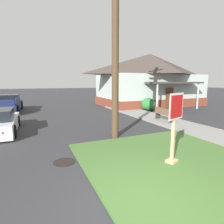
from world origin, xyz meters
TOP-DOWN VIEW (x-y plane):
  - ground_plane at (0.00, 0.00)m, footprint 160.00×160.00m
  - grass_corner_patch at (2.08, 1.55)m, footprint 5.57×5.70m
  - sidewalk_strip at (6.07, 5.99)m, footprint 2.20×17.76m
  - stop_sign at (2.00, 1.39)m, footprint 0.76×0.38m
  - manhole_cover at (-1.14, 2.94)m, footprint 0.70×0.70m
  - pickup_truck_navy at (-3.96, 15.49)m, footprint 2.21×5.38m
  - street_bench at (5.80, 6.49)m, footprint 0.42×1.54m
  - utility_pole at (1.56, 4.82)m, footprint 1.65×0.32m
  - corner_house at (10.49, 14.88)m, footprint 11.38×8.49m
  - shrub_near_porch at (7.79, 11.10)m, footprint 1.31×1.31m

SIDE VIEW (x-z plane):
  - ground_plane at x=0.00m, z-range 0.00..0.00m
  - manhole_cover at x=-1.14m, z-range 0.00..0.02m
  - grass_corner_patch at x=2.08m, z-range 0.00..0.08m
  - sidewalk_strip at x=6.07m, z-range 0.00..0.12m
  - shrub_near_porch at x=7.79m, z-range 0.00..1.17m
  - street_bench at x=5.80m, z-range 0.16..1.01m
  - pickup_truck_navy at x=-3.96m, z-range -0.12..1.36m
  - stop_sign at x=2.00m, z-range 0.08..2.28m
  - corner_house at x=10.49m, z-range 0.08..5.81m
  - utility_pole at x=1.56m, z-range 0.17..9.57m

